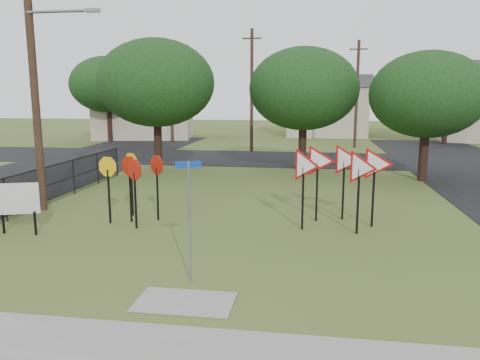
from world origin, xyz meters
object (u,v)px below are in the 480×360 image
info_board (17,201)px  street_name_sign (189,213)px  stop_sign_cluster (132,172)px  yield_sign_cluster (340,167)px

info_board → street_name_sign: bearing=-24.8°
info_board → stop_sign_cluster: bearing=33.5°
yield_sign_cluster → info_board: size_ratio=2.06×
yield_sign_cluster → info_board: (-9.66, -2.45, -0.87)m
yield_sign_cluster → street_name_sign: bearing=-124.0°
street_name_sign → stop_sign_cluster: size_ratio=1.24×
street_name_sign → yield_sign_cluster: street_name_sign is taller
stop_sign_cluster → info_board: 3.54m
stop_sign_cluster → street_name_sign: bearing=-56.0°
street_name_sign → yield_sign_cluster: bearing=56.0°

